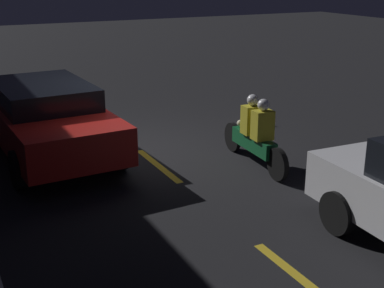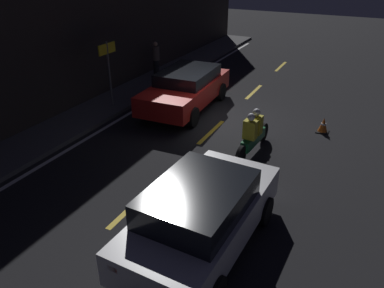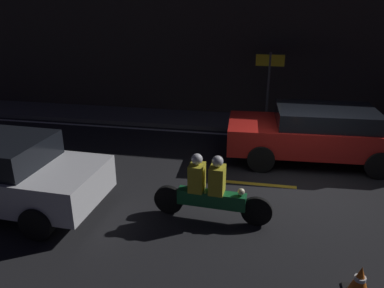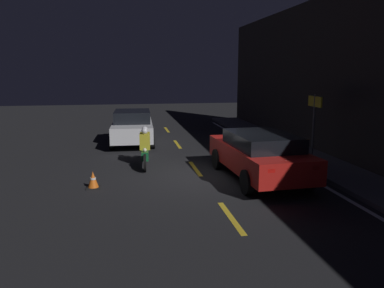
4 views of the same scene
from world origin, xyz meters
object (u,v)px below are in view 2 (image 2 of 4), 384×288
object	(u,v)px
sedan_white	(202,214)
shop_sign	(108,62)
taxi_red	(186,88)
pedestrian	(156,59)
traffic_cone_near	(323,125)
motorcycle	(253,134)

from	to	relation	value
sedan_white	shop_sign	xyz separation A→B (m)	(5.28, 6.23, 1.01)
taxi_red	pedestrian	bearing A→B (deg)	-135.77
shop_sign	traffic_cone_near	bearing A→B (deg)	-79.25
motorcycle	shop_sign	xyz separation A→B (m)	(1.06, 5.88, 1.18)
sedan_white	pedestrian	world-z (taller)	pedestrian
sedan_white	taxi_red	bearing A→B (deg)	31.83
traffic_cone_near	shop_sign	distance (m)	7.81
sedan_white	motorcycle	xyz separation A→B (m)	(4.22, 0.35, -0.17)
traffic_cone_near	pedestrian	distance (m)	8.55
pedestrian	shop_sign	bearing A→B (deg)	-172.17
sedan_white	traffic_cone_near	size ratio (longest dim) A/B	8.29
taxi_red	traffic_cone_near	world-z (taller)	taxi_red
sedan_white	shop_sign	bearing A→B (deg)	51.90
motorcycle	shop_sign	world-z (taller)	shop_sign
sedan_white	pedestrian	xyz separation A→B (m)	(9.43, 6.80, 0.12)
sedan_white	shop_sign	world-z (taller)	shop_sign
taxi_red	shop_sign	world-z (taller)	shop_sign
pedestrian	shop_sign	world-z (taller)	shop_sign
taxi_red	motorcycle	size ratio (longest dim) A/B	1.96
sedan_white	traffic_cone_near	bearing A→B (deg)	-8.61
taxi_red	shop_sign	size ratio (longest dim) A/B	1.93
pedestrian	taxi_red	bearing A→B (deg)	-132.91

